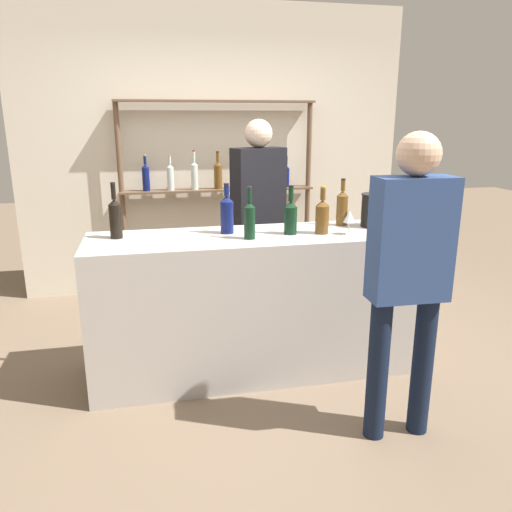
% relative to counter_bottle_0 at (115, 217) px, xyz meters
% --- Properties ---
extents(ground_plane, '(16.00, 16.00, 0.00)m').
position_rel_counter_bottle_0_xyz_m(ground_plane, '(0.90, -0.10, -1.12)').
color(ground_plane, '#7A6651').
extents(bar_counter, '(2.23, 0.65, 0.98)m').
position_rel_counter_bottle_0_xyz_m(bar_counter, '(0.90, -0.10, -0.63)').
color(bar_counter, '#B7B2AD').
rests_on(bar_counter, ground_plane).
extents(back_wall, '(3.83, 0.12, 2.80)m').
position_rel_counter_bottle_0_xyz_m(back_wall, '(0.90, 1.82, 0.28)').
color(back_wall, beige).
rests_on(back_wall, ground_plane).
extents(back_shelf, '(1.91, 0.18, 1.89)m').
position_rel_counter_bottle_0_xyz_m(back_shelf, '(0.89, 1.64, 0.11)').
color(back_shelf, brown).
rests_on(back_shelf, ground_plane).
extents(counter_bottle_0, '(0.08, 0.08, 0.36)m').
position_rel_counter_bottle_0_xyz_m(counter_bottle_0, '(0.00, 0.00, 0.00)').
color(counter_bottle_0, black).
rests_on(counter_bottle_0, bar_counter).
extents(counter_bottle_1, '(0.09, 0.09, 0.34)m').
position_rel_counter_bottle_0_xyz_m(counter_bottle_1, '(0.72, -0.01, -0.00)').
color(counter_bottle_1, '#0F1956').
rests_on(counter_bottle_1, bar_counter).
extents(counter_bottle_2, '(0.07, 0.07, 0.34)m').
position_rel_counter_bottle_0_xyz_m(counter_bottle_2, '(0.84, -0.20, -0.01)').
color(counter_bottle_2, black).
rests_on(counter_bottle_2, bar_counter).
extents(counter_bottle_3, '(0.08, 0.08, 0.34)m').
position_rel_counter_bottle_0_xyz_m(counter_bottle_3, '(1.57, 0.06, -0.00)').
color(counter_bottle_3, brown).
rests_on(counter_bottle_3, bar_counter).
extents(counter_bottle_4, '(0.09, 0.09, 0.33)m').
position_rel_counter_bottle_0_xyz_m(counter_bottle_4, '(1.13, -0.13, -0.02)').
color(counter_bottle_4, black).
rests_on(counter_bottle_4, bar_counter).
extents(counter_bottle_5, '(0.09, 0.09, 0.32)m').
position_rel_counter_bottle_0_xyz_m(counter_bottle_5, '(1.34, -0.16, -0.01)').
color(counter_bottle_5, brown).
rests_on(counter_bottle_5, bar_counter).
extents(wine_glass, '(0.08, 0.08, 0.16)m').
position_rel_counter_bottle_0_xyz_m(wine_glass, '(1.51, -0.22, -0.02)').
color(wine_glass, silver).
rests_on(wine_glass, bar_counter).
extents(ice_bucket, '(0.20, 0.20, 0.23)m').
position_rel_counter_bottle_0_xyz_m(ice_bucket, '(1.78, -0.03, -0.02)').
color(ice_bucket, black).
rests_on(ice_bucket, bar_counter).
extents(customer_right, '(0.42, 0.22, 1.67)m').
position_rel_counter_bottle_0_xyz_m(customer_right, '(1.51, -1.01, -0.12)').
color(customer_right, '#121C33').
rests_on(customer_right, ground_plane).
extents(server_behind_counter, '(0.48, 0.32, 1.72)m').
position_rel_counter_bottle_0_xyz_m(server_behind_counter, '(1.11, 0.77, -0.10)').
color(server_behind_counter, black).
rests_on(server_behind_counter, ground_plane).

